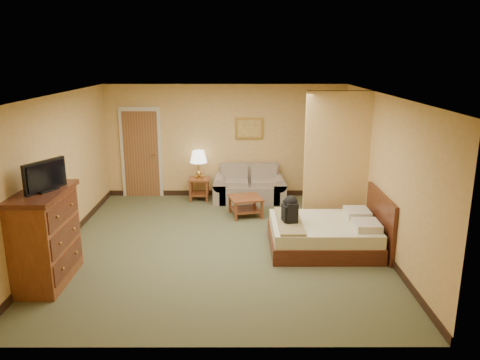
{
  "coord_description": "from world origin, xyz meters",
  "views": [
    {
      "loc": [
        0.32,
        -7.65,
        3.22
      ],
      "look_at": [
        0.34,
        0.6,
        1.01
      ],
      "focal_mm": 35.0,
      "sensor_mm": 36.0,
      "label": 1
    }
  ],
  "objects_px": {
    "loveseat": "(249,189)",
    "bed": "(327,234)",
    "coffee_table": "(246,202)",
    "dresser": "(45,237)"
  },
  "relations": [
    {
      "from": "dresser",
      "to": "bed",
      "type": "height_order",
      "value": "dresser"
    },
    {
      "from": "coffee_table",
      "to": "dresser",
      "type": "height_order",
      "value": "dresser"
    },
    {
      "from": "loveseat",
      "to": "coffee_table",
      "type": "xyz_separation_m",
      "value": [
        -0.1,
        -1.04,
        0.02
      ]
    },
    {
      "from": "loveseat",
      "to": "bed",
      "type": "bearing_deg",
      "value": -65.18
    },
    {
      "from": "dresser",
      "to": "loveseat",
      "type": "bearing_deg",
      "value": 52.53
    },
    {
      "from": "dresser",
      "to": "bed",
      "type": "xyz_separation_m",
      "value": [
        4.3,
        1.2,
        -0.43
      ]
    },
    {
      "from": "coffee_table",
      "to": "bed",
      "type": "height_order",
      "value": "bed"
    },
    {
      "from": "coffee_table",
      "to": "dresser",
      "type": "relative_size",
      "value": 0.55
    },
    {
      "from": "loveseat",
      "to": "bed",
      "type": "relative_size",
      "value": 0.86
    },
    {
      "from": "loveseat",
      "to": "bed",
      "type": "xyz_separation_m",
      "value": [
        1.27,
        -2.75,
        0.0
      ]
    }
  ]
}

